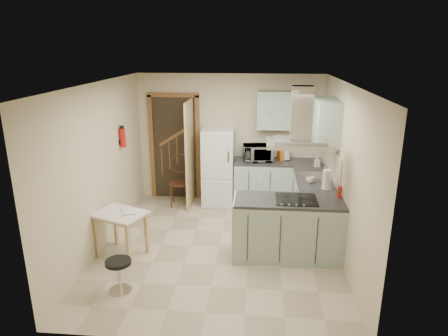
# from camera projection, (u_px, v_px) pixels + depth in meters

# --- Properties ---
(floor) EXTENTS (4.20, 4.20, 0.00)m
(floor) POSITION_uv_depth(u_px,v_px,m) (219.00, 247.00, 6.21)
(floor) COLOR #BCAE92
(floor) RESTS_ON ground
(ceiling) EXTENTS (4.20, 4.20, 0.00)m
(ceiling) POSITION_uv_depth(u_px,v_px,m) (219.00, 84.00, 5.47)
(ceiling) COLOR silver
(ceiling) RESTS_ON back_wall
(back_wall) EXTENTS (3.60, 0.00, 3.60)m
(back_wall) POSITION_uv_depth(u_px,v_px,m) (230.00, 138.00, 7.84)
(back_wall) COLOR beige
(back_wall) RESTS_ON floor
(left_wall) EXTENTS (0.00, 4.20, 4.20)m
(left_wall) POSITION_uv_depth(u_px,v_px,m) (100.00, 167.00, 6.00)
(left_wall) COLOR beige
(left_wall) RESTS_ON floor
(right_wall) EXTENTS (0.00, 4.20, 4.20)m
(right_wall) POSITION_uv_depth(u_px,v_px,m) (344.00, 174.00, 5.69)
(right_wall) COLOR beige
(right_wall) RESTS_ON floor
(doorway) EXTENTS (1.10, 0.12, 2.10)m
(doorway) POSITION_uv_depth(u_px,v_px,m) (175.00, 147.00, 7.97)
(doorway) COLOR brown
(doorway) RESTS_ON floor
(fridge) EXTENTS (0.60, 0.60, 1.50)m
(fridge) POSITION_uv_depth(u_px,v_px,m) (218.00, 167.00, 7.72)
(fridge) COLOR white
(fridge) RESTS_ON floor
(counter_back) EXTENTS (1.08, 0.60, 0.90)m
(counter_back) POSITION_uv_depth(u_px,v_px,m) (262.00, 183.00, 7.74)
(counter_back) COLOR #9EB2A0
(counter_back) RESTS_ON floor
(counter_right) EXTENTS (0.60, 1.95, 0.90)m
(counter_right) POSITION_uv_depth(u_px,v_px,m) (310.00, 197.00, 7.02)
(counter_right) COLOR #9EB2A0
(counter_right) RESTS_ON floor
(splashback) EXTENTS (1.68, 0.02, 0.50)m
(splashback) POSITION_uv_depth(u_px,v_px,m) (279.00, 145.00, 7.78)
(splashback) COLOR beige
(splashback) RESTS_ON counter_back
(wall_cabinet_back) EXTENTS (0.85, 0.35, 0.70)m
(wall_cabinet_back) POSITION_uv_depth(u_px,v_px,m) (280.00, 110.00, 7.42)
(wall_cabinet_back) COLOR #9EB2A0
(wall_cabinet_back) RESTS_ON back_wall
(wall_cabinet_right) EXTENTS (0.35, 0.90, 0.70)m
(wall_cabinet_right) POSITION_uv_depth(u_px,v_px,m) (326.00, 121.00, 6.34)
(wall_cabinet_right) COLOR #9EB2A0
(wall_cabinet_right) RESTS_ON right_wall
(peninsula) EXTENTS (1.55, 0.65, 0.90)m
(peninsula) POSITION_uv_depth(u_px,v_px,m) (288.00, 228.00, 5.82)
(peninsula) COLOR #9EB2A0
(peninsula) RESTS_ON floor
(hob) EXTENTS (0.58, 0.50, 0.01)m
(hob) POSITION_uv_depth(u_px,v_px,m) (296.00, 199.00, 5.68)
(hob) COLOR black
(hob) RESTS_ON peninsula
(extractor_hood) EXTENTS (0.90, 0.55, 0.10)m
(extractor_hood) POSITION_uv_depth(u_px,v_px,m) (300.00, 144.00, 5.44)
(extractor_hood) COLOR silver
(extractor_hood) RESTS_ON ceiling
(sink) EXTENTS (0.45, 0.40, 0.01)m
(sink) POSITION_uv_depth(u_px,v_px,m) (313.00, 175.00, 6.72)
(sink) COLOR silver
(sink) RESTS_ON counter_right
(fire_extinguisher) EXTENTS (0.10, 0.10, 0.32)m
(fire_extinguisher) POSITION_uv_depth(u_px,v_px,m) (123.00, 138.00, 6.77)
(fire_extinguisher) COLOR #B2140F
(fire_extinguisher) RESTS_ON left_wall
(drop_leaf_table) EXTENTS (0.87, 0.77, 0.67)m
(drop_leaf_table) POSITION_uv_depth(u_px,v_px,m) (121.00, 234.00, 5.90)
(drop_leaf_table) COLOR #CFB87F
(drop_leaf_table) RESTS_ON floor
(bentwood_chair) EXTENTS (0.44, 0.44, 0.90)m
(bentwood_chair) POSITION_uv_depth(u_px,v_px,m) (180.00, 183.00, 7.73)
(bentwood_chair) COLOR #472A17
(bentwood_chair) RESTS_ON floor
(stool) EXTENTS (0.36, 0.36, 0.44)m
(stool) POSITION_uv_depth(u_px,v_px,m) (119.00, 276.00, 5.05)
(stool) COLOR black
(stool) RESTS_ON floor
(microwave) EXTENTS (0.60, 0.45, 0.31)m
(microwave) POSITION_uv_depth(u_px,v_px,m) (258.00, 153.00, 7.55)
(microwave) COLOR black
(microwave) RESTS_ON counter_back
(kettle) EXTENTS (0.19, 0.19, 0.21)m
(kettle) POSITION_uv_depth(u_px,v_px,m) (287.00, 155.00, 7.61)
(kettle) COLOR silver
(kettle) RESTS_ON counter_back
(cereal_box) EXTENTS (0.13, 0.22, 0.30)m
(cereal_box) POSITION_uv_depth(u_px,v_px,m) (281.00, 152.00, 7.63)
(cereal_box) COLOR #CA6217
(cereal_box) RESTS_ON counter_back
(soap_bottle) EXTENTS (0.10, 0.10, 0.20)m
(soap_bottle) POSITION_uv_depth(u_px,v_px,m) (317.00, 161.00, 7.20)
(soap_bottle) COLOR silver
(soap_bottle) RESTS_ON counter_right
(paper_towel) EXTENTS (0.13, 0.13, 0.31)m
(paper_towel) POSITION_uv_depth(u_px,v_px,m) (327.00, 179.00, 6.06)
(paper_towel) COLOR white
(paper_towel) RESTS_ON counter_right
(cup) EXTENTS (0.13, 0.13, 0.10)m
(cup) POSITION_uv_depth(u_px,v_px,m) (310.00, 180.00, 6.36)
(cup) COLOR silver
(cup) RESTS_ON counter_right
(red_bottle) EXTENTS (0.06, 0.06, 0.17)m
(red_bottle) POSITION_uv_depth(u_px,v_px,m) (340.00, 192.00, 5.73)
(red_bottle) COLOR #B0230F
(red_bottle) RESTS_ON peninsula
(book) EXTENTS (0.27, 0.31, 0.11)m
(book) POSITION_uv_depth(u_px,v_px,m) (122.00, 209.00, 5.78)
(book) COLOR #9F3D35
(book) RESTS_ON drop_leaf_table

